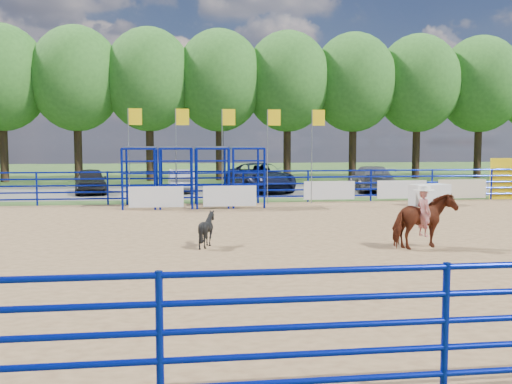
# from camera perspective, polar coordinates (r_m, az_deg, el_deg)

# --- Properties ---
(ground) EXTENTS (120.00, 120.00, 0.00)m
(ground) POSITION_cam_1_polar(r_m,az_deg,el_deg) (16.08, 2.57, -4.90)
(ground) COLOR #416327
(ground) RESTS_ON ground
(arena_dirt) EXTENTS (30.00, 20.00, 0.02)m
(arena_dirt) POSITION_cam_1_polar(r_m,az_deg,el_deg) (16.08, 2.57, -4.87)
(arena_dirt) COLOR #A37D51
(arena_dirt) RESTS_ON ground
(gravel_strip) EXTENTS (40.00, 10.00, 0.01)m
(gravel_strip) POSITION_cam_1_polar(r_m,az_deg,el_deg) (32.83, -2.59, 0.17)
(gravel_strip) COLOR slate
(gravel_strip) RESTS_ON ground
(announcer_table) EXTENTS (1.87, 1.29, 0.91)m
(announcer_table) POSITION_cam_1_polar(r_m,az_deg,el_deg) (26.01, 16.98, -0.27)
(announcer_table) COLOR silver
(announcer_table) RESTS_ON arena_dirt
(horse_and_rider) EXTENTS (1.85, 1.27, 2.24)m
(horse_and_rider) POSITION_cam_1_polar(r_m,az_deg,el_deg) (15.32, 16.42, -2.49)
(horse_and_rider) COLOR #5D2412
(horse_and_rider) RESTS_ON arena_dirt
(calf) EXTENTS (1.09, 1.05, 0.93)m
(calf) POSITION_cam_1_polar(r_m,az_deg,el_deg) (15.06, -4.92, -3.73)
(calf) COLOR black
(calf) RESTS_ON arena_dirt
(car_a) EXTENTS (2.27, 4.25, 1.38)m
(car_a) POSITION_cam_1_polar(r_m,az_deg,el_deg) (31.95, -16.23, 1.09)
(car_a) COLOR black
(car_a) RESTS_ON gravel_strip
(car_b) EXTENTS (1.54, 3.88, 1.26)m
(car_b) POSITION_cam_1_polar(r_m,az_deg,el_deg) (31.97, -7.50, 1.14)
(car_b) COLOR #95979D
(car_b) RESTS_ON gravel_strip
(car_c) EXTENTS (3.72, 6.12, 1.59)m
(car_c) POSITION_cam_1_polar(r_m,az_deg,el_deg) (31.93, 0.40, 1.48)
(car_c) COLOR black
(car_c) RESTS_ON gravel_strip
(car_d) EXTENTS (2.70, 5.19, 1.44)m
(car_d) POSITION_cam_1_polar(r_m,az_deg,el_deg) (32.64, 11.41, 1.32)
(car_d) COLOR #555557
(car_d) RESTS_ON gravel_strip
(perimeter_fence) EXTENTS (30.10, 20.10, 1.50)m
(perimeter_fence) POSITION_cam_1_polar(r_m,az_deg,el_deg) (15.97, 2.58, -2.25)
(perimeter_fence) COLOR #061592
(perimeter_fence) RESTS_ON ground
(chute_assembly) EXTENTS (19.32, 2.41, 4.20)m
(chute_assembly) POSITION_cam_1_polar(r_m,az_deg,el_deg) (24.50, -5.42, 1.46)
(chute_assembly) COLOR #061592
(chute_assembly) RESTS_ON ground
(treeline) EXTENTS (56.40, 6.40, 11.24)m
(treeline) POSITION_cam_1_polar(r_m,az_deg,el_deg) (41.96, -3.70, 11.52)
(treeline) COLOR #3F2B19
(treeline) RESTS_ON ground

